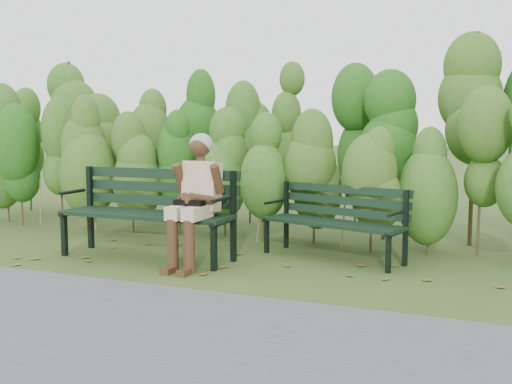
% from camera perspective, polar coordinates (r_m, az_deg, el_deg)
% --- Properties ---
extents(ground, '(80.00, 80.00, 0.00)m').
position_cam_1_polar(ground, '(6.17, -1.25, -7.27)').
color(ground, '#2C4B1D').
extents(footpath, '(60.00, 2.50, 0.01)m').
position_cam_1_polar(footpath, '(4.33, -13.33, -13.33)').
color(footpath, '#474749').
rests_on(footpath, ground).
extents(hedge_band, '(11.04, 1.67, 2.42)m').
position_cam_1_polar(hedge_band, '(7.74, 4.28, 4.87)').
color(hedge_band, '#47381E').
rests_on(hedge_band, ground).
extents(leaf_litter, '(5.49, 2.15, 0.01)m').
position_cam_1_polar(leaf_litter, '(5.85, 4.74, -8.02)').
color(leaf_litter, brown).
rests_on(leaf_litter, ground).
extents(bench_left, '(1.96, 0.64, 0.98)m').
position_cam_1_polar(bench_left, '(6.71, -9.92, -1.26)').
color(bench_left, black).
rests_on(bench_left, ground).
extents(bench_right, '(1.67, 0.95, 0.80)m').
position_cam_1_polar(bench_right, '(6.62, 7.70, -2.26)').
color(bench_right, black).
rests_on(bench_right, ground).
extents(seated_woman, '(0.53, 0.77, 1.37)m').
position_cam_1_polar(seated_woman, '(6.19, -5.77, 0.09)').
color(seated_woman, '#C4BA8E').
rests_on(seated_woman, ground).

